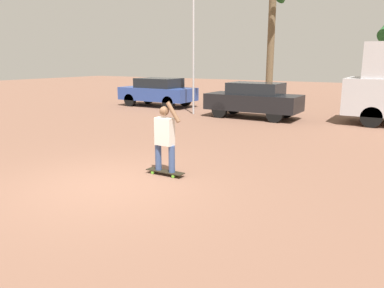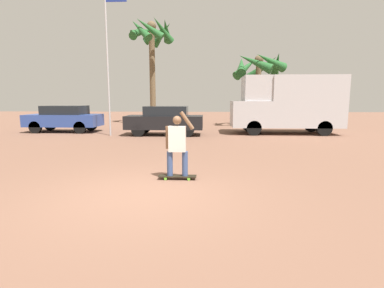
% 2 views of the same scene
% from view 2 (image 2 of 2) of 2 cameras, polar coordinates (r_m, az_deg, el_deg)
% --- Properties ---
extents(ground_plane, '(80.00, 80.00, 0.00)m').
position_cam_2_polar(ground_plane, '(6.26, -9.88, -9.53)').
color(ground_plane, brown).
extents(skateboard, '(0.92, 0.23, 0.09)m').
position_cam_2_polar(skateboard, '(7.31, -2.78, -6.16)').
color(skateboard, black).
rests_on(skateboard, ground_plane).
extents(person_skateboarder, '(0.69, 0.22, 1.56)m').
position_cam_2_polar(person_skateboarder, '(7.15, -2.84, 0.29)').
color(person_skateboarder, '#384C7A').
rests_on(person_skateboarder, skateboard).
extents(camper_van, '(5.94, 2.25, 3.18)m').
position_cam_2_polar(camper_van, '(17.64, 17.82, 7.47)').
color(camper_van, black).
rests_on(camper_van, ground_plane).
extents(parked_car_black, '(4.10, 1.70, 1.55)m').
position_cam_2_polar(parked_car_black, '(16.18, -5.16, 4.61)').
color(parked_car_black, black).
rests_on(parked_car_black, ground_plane).
extents(parked_car_blue, '(4.18, 1.85, 1.55)m').
position_cam_2_polar(parked_car_blue, '(19.24, -23.14, 4.57)').
color(parked_car_blue, black).
rests_on(parked_car_blue, ground_plane).
extents(palm_tree_near_van, '(3.68, 3.85, 5.17)m').
position_cam_2_polar(palm_tree_near_van, '(21.85, 12.54, 14.03)').
color(palm_tree_near_van, brown).
rests_on(palm_tree_near_van, ground_plane).
extents(palm_tree_center_background, '(3.59, 3.62, 7.89)m').
position_cam_2_polar(palm_tree_center_background, '(24.21, -7.55, 19.35)').
color(palm_tree_center_background, brown).
rests_on(palm_tree_center_background, ground_plane).
extents(flagpole, '(1.16, 0.12, 7.60)m').
position_cam_2_polar(flagpole, '(16.64, -15.55, 16.72)').
color(flagpole, '#B7B7BC').
rests_on(flagpole, ground_plane).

